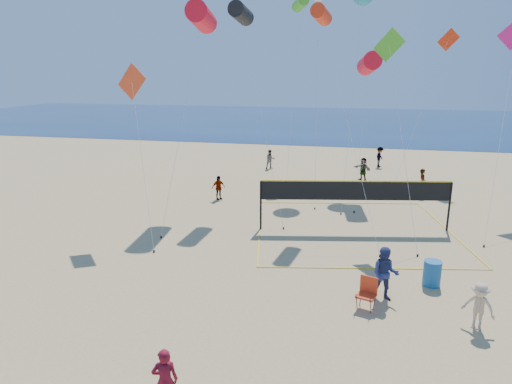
% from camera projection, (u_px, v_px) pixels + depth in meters
% --- Properties ---
extents(ground, '(120.00, 120.00, 0.00)m').
position_uv_depth(ground, '(280.00, 369.00, 12.24)').
color(ground, tan).
rests_on(ground, ground).
extents(ocean, '(140.00, 50.00, 0.03)m').
position_uv_depth(ocean, '(345.00, 121.00, 70.73)').
color(ocean, '#10234F').
rests_on(ocean, ground).
extents(woman, '(0.71, 0.59, 1.66)m').
position_uv_depth(woman, '(165.00, 381.00, 10.52)').
color(woman, maroon).
rests_on(woman, ground).
extents(bystander_a, '(0.98, 0.78, 1.93)m').
position_uv_depth(bystander_a, '(385.00, 274.00, 15.70)').
color(bystander_a, navy).
rests_on(bystander_a, ground).
extents(bystander_b, '(1.13, 0.98, 1.52)m').
position_uv_depth(bystander_b, '(479.00, 306.00, 13.99)').
color(bystander_b, '#D4B08D').
rests_on(bystander_b, ground).
extents(far_person_0, '(0.88, 0.86, 1.49)m').
position_uv_depth(far_person_0, '(218.00, 188.00, 28.04)').
color(far_person_0, gray).
rests_on(far_person_0, ground).
extents(far_person_1, '(1.47, 1.39, 1.65)m').
position_uv_depth(far_person_1, '(363.00, 169.00, 32.90)').
color(far_person_1, gray).
rests_on(far_person_1, ground).
extents(far_person_2, '(0.44, 0.65, 1.76)m').
position_uv_depth(far_person_2, '(422.00, 183.00, 28.76)').
color(far_person_2, gray).
rests_on(far_person_2, ground).
extents(far_person_3, '(0.90, 0.81, 1.53)m').
position_uv_depth(far_person_3, '(270.00, 159.00, 36.76)').
color(far_person_3, gray).
rests_on(far_person_3, ground).
extents(far_person_4, '(0.94, 1.21, 1.65)m').
position_uv_depth(far_person_4, '(380.00, 157.00, 37.44)').
color(far_person_4, gray).
rests_on(far_person_4, ground).
extents(camp_chair, '(0.74, 0.85, 1.22)m').
position_uv_depth(camp_chair, '(367.00, 291.00, 15.23)').
color(camp_chair, red).
rests_on(camp_chair, ground).
extents(trash_barrel, '(0.79, 0.79, 0.96)m').
position_uv_depth(trash_barrel, '(432.00, 273.00, 16.89)').
color(trash_barrel, '#175A98').
rests_on(trash_barrel, ground).
extents(volleyball_net, '(11.07, 10.95, 2.54)m').
position_uv_depth(volleyball_net, '(355.00, 196.00, 22.43)').
color(volleyball_net, black).
rests_on(volleyball_net, ground).
extents(kite_0, '(1.54, 8.38, 11.40)m').
position_uv_depth(kite_0, '(202.00, 17.00, 25.39)').
color(kite_0, red).
rests_on(kite_0, ground).
extents(kite_1, '(3.99, 6.42, 11.46)m').
position_uv_depth(kite_1, '(241.00, 14.00, 25.79)').
color(kite_1, black).
rests_on(kite_1, ground).
extents(kite_2, '(3.92, 7.14, 11.00)m').
position_uv_depth(kite_2, '(321.00, 15.00, 23.32)').
color(kite_2, red).
rests_on(kite_2, ground).
extents(kite_3, '(3.08, 3.57, 8.10)m').
position_uv_depth(kite_3, '(133.00, 89.00, 21.63)').
color(kite_3, '#E9451F').
rests_on(kite_3, ground).
extents(kite_4, '(2.34, 4.36, 9.67)m').
position_uv_depth(kite_4, '(391.00, 57.00, 21.24)').
color(kite_4, green).
rests_on(kite_4, ground).
extents(kite_8, '(1.53, 9.72, 13.04)m').
position_uv_depth(kite_8, '(300.00, 3.00, 33.58)').
color(kite_8, green).
rests_on(kite_8, ground).
extents(kite_9, '(3.92, 4.17, 10.53)m').
position_uv_depth(kite_9, '(445.00, 49.00, 31.40)').
color(kite_9, red).
rests_on(kite_9, ground).
extents(kite_10, '(1.53, 6.80, 8.87)m').
position_uv_depth(kite_10, '(369.00, 64.00, 28.43)').
color(kite_10, red).
rests_on(kite_10, ground).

